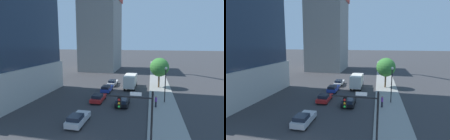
{
  "view_description": "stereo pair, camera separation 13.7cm",
  "coord_description": "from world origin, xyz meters",
  "views": [
    {
      "loc": [
        6.59,
        -13.93,
        10.3
      ],
      "look_at": [
        1.59,
        9.05,
        6.54
      ],
      "focal_mm": 28.94,
      "sensor_mm": 36.0,
      "label": 1
    },
    {
      "loc": [
        6.72,
        -13.9,
        10.3
      ],
      "look_at": [
        1.59,
        9.05,
        6.54
      ],
      "focal_mm": 28.94,
      "sensor_mm": 36.0,
      "label": 2
    }
  ],
  "objects": [
    {
      "name": "car_white",
      "position": [
        -2.1,
        26.82,
        0.68
      ],
      "size": [
        1.73,
        4.71,
        1.36
      ],
      "color": "silver",
      "rests_on": "ground"
    },
    {
      "name": "box_truck",
      "position": [
        2.32,
        24.96,
        1.8
      ],
      "size": [
        2.35,
        6.85,
        3.14
      ],
      "color": "silver",
      "rests_on": "ground"
    },
    {
      "name": "street_tree",
      "position": [
        8.45,
        26.61,
        4.65
      ],
      "size": [
        4.13,
        4.13,
        6.58
      ],
      "color": "brown",
      "rests_on": "sidewalk"
    },
    {
      "name": "car_red",
      "position": [
        -2.1,
        14.8,
        0.67
      ],
      "size": [
        1.89,
        4.23,
        1.35
      ],
      "color": "red",
      "rests_on": "ground"
    },
    {
      "name": "car_blue",
      "position": [
        -2.1,
        21.02,
        0.72
      ],
      "size": [
        1.79,
        4.15,
        1.41
      ],
      "color": "#233D9E",
      "rests_on": "ground"
    },
    {
      "name": "construction_building",
      "position": [
        -11.32,
        50.05,
        15.21
      ],
      "size": [
        19.52,
        22.32,
        35.32
      ],
      "color": "gray",
      "rests_on": "ground"
    },
    {
      "name": "street_lamp",
      "position": [
        9.03,
        16.41,
        4.06
      ],
      "size": [
        0.44,
        0.44,
        6.0
      ],
      "color": "black",
      "rests_on": "sidewalk"
    },
    {
      "name": "car_silver",
      "position": [
        -2.1,
        5.92,
        0.72
      ],
      "size": [
        1.85,
        4.3,
        1.46
      ],
      "color": "#B7B7BC",
      "rests_on": "ground"
    },
    {
      "name": "traffic_light_pole",
      "position": [
        5.37,
        2.8,
        3.83
      ],
      "size": [
        4.61,
        0.48,
        5.52
      ],
      "color": "black",
      "rests_on": "sidewalk"
    },
    {
      "name": "car_black",
      "position": [
        2.32,
        13.59,
        0.7
      ],
      "size": [
        1.92,
        4.07,
        1.41
      ],
      "color": "black",
      "rests_on": "ground"
    },
    {
      "name": "sidewalk",
      "position": [
        8.72,
        20.0,
        0.07
      ],
      "size": [
        4.53,
        120.0,
        0.15
      ],
      "primitive_type": "cube",
      "color": "gray",
      "rests_on": "ground"
    },
    {
      "name": "pedestrian_purple_shirt",
      "position": [
        7.55,
        13.82,
        1.07
      ],
      "size": [
        0.34,
        0.34,
        1.79
      ],
      "color": "black",
      "rests_on": "sidewalk"
    }
  ]
}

